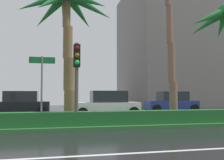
% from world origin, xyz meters
% --- Properties ---
extents(ground_plane, '(90.00, 42.00, 0.10)m').
position_xyz_m(ground_plane, '(0.00, 9.00, -0.05)').
color(ground_plane, black).
extents(median_strip, '(85.50, 4.00, 0.15)m').
position_xyz_m(median_strip, '(0.00, 8.00, 0.07)').
color(median_strip, '#2D6B33').
rests_on(median_strip, ground_plane).
extents(median_hedge, '(76.50, 0.70, 0.60)m').
position_xyz_m(median_hedge, '(0.00, 6.60, 0.45)').
color(median_hedge, '#1E6028').
rests_on(median_hedge, median_strip).
extents(palm_tree_centre, '(4.63, 4.68, 6.65)m').
position_xyz_m(palm_tree_centre, '(2.12, 7.81, 5.29)').
color(palm_tree_centre, brown).
rests_on(palm_tree_centre, median_strip).
extents(traffic_signal_median_right, '(0.28, 0.43, 3.53)m').
position_xyz_m(traffic_signal_median_right, '(2.50, 6.45, 2.58)').
color(traffic_signal_median_right, '#4C4C47').
rests_on(traffic_signal_median_right, median_strip).
extents(street_name_sign, '(1.10, 0.08, 3.00)m').
position_xyz_m(street_name_sign, '(1.05, 7.02, 2.08)').
color(street_name_sign, slate).
rests_on(street_name_sign, median_strip).
extents(car_in_traffic_leading, '(4.30, 2.02, 1.72)m').
position_xyz_m(car_in_traffic_leading, '(-0.93, 14.98, 0.83)').
color(car_in_traffic_leading, black).
rests_on(car_in_traffic_leading, ground_plane).
extents(car_in_traffic_second, '(4.30, 2.02, 1.72)m').
position_xyz_m(car_in_traffic_second, '(4.96, 12.14, 0.83)').
color(car_in_traffic_second, white).
rests_on(car_in_traffic_second, ground_plane).
extents(car_in_traffic_third, '(4.30, 2.02, 1.72)m').
position_xyz_m(car_in_traffic_third, '(11.12, 15.20, 0.83)').
color(car_in_traffic_third, navy).
rests_on(car_in_traffic_third, ground_plane).
extents(building_far_right, '(14.03, 14.35, 16.61)m').
position_xyz_m(building_far_right, '(18.51, 29.00, 8.30)').
color(building_far_right, slate).
rests_on(building_far_right, ground_plane).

